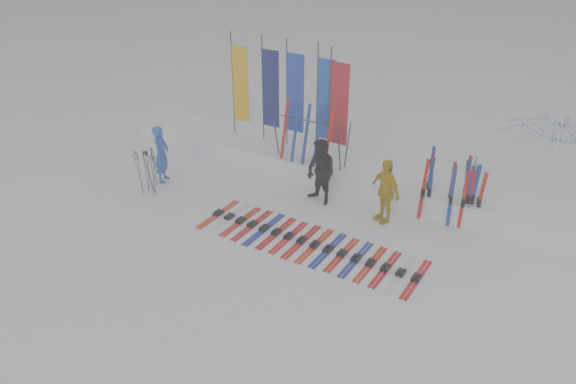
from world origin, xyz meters
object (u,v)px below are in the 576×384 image
Objects in this scene: ski_rack at (311,135)px; person_yellow at (385,191)px; person_blue at (162,154)px; person_black at (321,172)px; tent_canopy at (551,168)px; ski_row at (308,243)px.

person_yellow is at bearing -21.10° from ski_rack.
person_blue is 0.94× the size of person_black.
tent_canopy is 6.20m from ski_rack.
tent_canopy reaches higher than person_blue.
ski_row is (-4.43, -4.46, -1.24)m from tent_canopy.
person_yellow is 0.82× the size of ski_rack.
tent_canopy is (5.16, 2.50, 0.39)m from person_black.
ski_rack is at bearing -172.00° from person_yellow.
person_blue is 6.37m from person_yellow.
person_black is 0.87× the size of ski_rack.
person_black is 1.81m from person_yellow.
person_black is at bearing -151.41° from person_yellow.
tent_canopy is (3.35, 2.51, 0.44)m from person_yellow.
person_black is at bearing -154.19° from tent_canopy.
person_yellow is at bearing 16.11° from person_black.
tent_canopy reaches higher than person_yellow.
ski_rack reaches higher than person_blue.
person_black reaches higher than person_blue.
person_blue is 0.99× the size of person_yellow.
person_yellow is 4.21m from tent_canopy.
tent_canopy is 0.52× the size of ski_row.
person_blue is at bearing 171.75° from ski_row.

